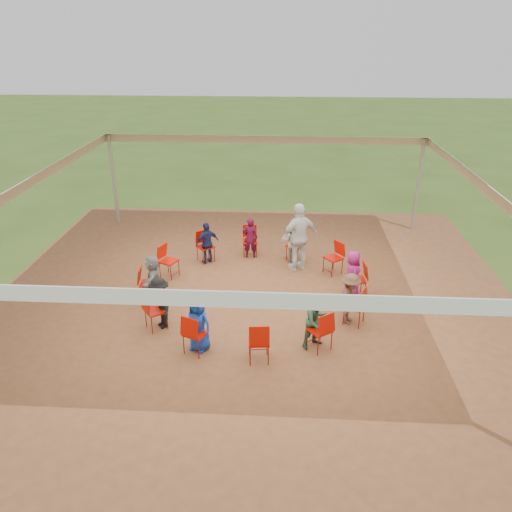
# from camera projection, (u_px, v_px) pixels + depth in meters

# --- Properties ---
(ground) EXTENTS (80.00, 80.00, 0.00)m
(ground) POSITION_uv_depth(u_px,v_px,m) (254.00, 298.00, 12.42)
(ground) COLOR #355119
(ground) RESTS_ON ground
(dirt_patch) EXTENTS (13.00, 13.00, 0.00)m
(dirt_patch) POSITION_uv_depth(u_px,v_px,m) (254.00, 298.00, 12.42)
(dirt_patch) COLOR brown
(dirt_patch) RESTS_ON ground
(tent) EXTENTS (10.33, 10.33, 3.00)m
(tent) POSITION_uv_depth(u_px,v_px,m) (253.00, 208.00, 11.43)
(tent) COLOR #B2B2B7
(tent) RESTS_ON ground
(chair_0) EXTENTS (0.57, 0.56, 0.90)m
(chair_0) POSITION_uv_depth(u_px,v_px,m) (354.00, 306.00, 11.17)
(chair_0) COLOR #BB0D01
(chair_0) RESTS_ON ground
(chair_1) EXTENTS (0.48, 0.46, 0.90)m
(chair_1) POSITION_uv_depth(u_px,v_px,m) (357.00, 280.00, 12.34)
(chair_1) COLOR #BB0D01
(chair_1) RESTS_ON ground
(chair_2) EXTENTS (0.60, 0.60, 0.90)m
(chair_2) POSITION_uv_depth(u_px,v_px,m) (333.00, 258.00, 13.49)
(chair_2) COLOR #BB0D01
(chair_2) RESTS_ON ground
(chair_3) EXTENTS (0.56, 0.57, 0.90)m
(chair_3) POSITION_uv_depth(u_px,v_px,m) (295.00, 245.00, 14.30)
(chair_3) COLOR #BB0D01
(chair_3) RESTS_ON ground
(chair_4) EXTENTS (0.46, 0.48, 0.90)m
(chair_4) POSITION_uv_depth(u_px,v_px,m) (250.00, 241.00, 14.56)
(chair_4) COLOR #BB0D01
(chair_4) RESTS_ON ground
(chair_5) EXTENTS (0.60, 0.60, 0.90)m
(chair_5) POSITION_uv_depth(u_px,v_px,m) (206.00, 247.00, 14.19)
(chair_5) COLOR #BB0D01
(chair_5) RESTS_ON ground
(chair_6) EXTENTS (0.57, 0.56, 0.90)m
(chair_6) POSITION_uv_depth(u_px,v_px,m) (169.00, 261.00, 13.31)
(chair_6) COLOR #BB0D01
(chair_6) RESTS_ON ground
(chair_7) EXTENTS (0.48, 0.46, 0.90)m
(chair_7) POSITION_uv_depth(u_px,v_px,m) (149.00, 284.00, 12.13)
(chair_7) COLOR #BB0D01
(chair_7) RESTS_ON ground
(chair_8) EXTENTS (0.60, 0.60, 0.90)m
(chair_8) POSITION_uv_depth(u_px,v_px,m) (156.00, 311.00, 10.98)
(chair_8) COLOR #BB0D01
(chair_8) RESTS_ON ground
(chair_9) EXTENTS (0.56, 0.57, 0.90)m
(chair_9) POSITION_uv_depth(u_px,v_px,m) (195.00, 333.00, 10.17)
(chair_9) COLOR #BB0D01
(chair_9) RESTS_ON ground
(chair_10) EXTENTS (0.46, 0.48, 0.90)m
(chair_10) POSITION_uv_depth(u_px,v_px,m) (259.00, 341.00, 9.91)
(chair_10) COLOR #BB0D01
(chair_10) RESTS_ON ground
(chair_11) EXTENTS (0.60, 0.60, 0.90)m
(chair_11) POSITION_uv_depth(u_px,v_px,m) (320.00, 330.00, 10.28)
(chair_11) COLOR #BB0D01
(chair_11) RESTS_ON ground
(person_seated_0) EXTENTS (0.67, 0.87, 1.21)m
(person_seated_0) POSITION_uv_depth(u_px,v_px,m) (350.00, 299.00, 11.15)
(person_seated_0) COLOR brown
(person_seated_0) RESTS_ON ground
(person_seated_1) EXTENTS (0.39, 0.62, 1.21)m
(person_seated_1) POSITION_uv_depth(u_px,v_px,m) (352.00, 274.00, 12.27)
(person_seated_1) COLOR #96186B
(person_seated_1) RESTS_ON ground
(person_seated_2) EXTENTS (0.68, 0.55, 1.21)m
(person_seated_2) POSITION_uv_depth(u_px,v_px,m) (293.00, 241.00, 14.13)
(person_seated_2) COLOR #A4A093
(person_seated_2) RESTS_ON ground
(person_seated_3) EXTENTS (0.47, 0.33, 1.21)m
(person_seated_3) POSITION_uv_depth(u_px,v_px,m) (250.00, 238.00, 14.38)
(person_seated_3) COLOR #460921
(person_seated_3) RESTS_ON ground
(person_seated_4) EXTENTS (0.79, 0.71, 1.21)m
(person_seated_4) POSITION_uv_depth(u_px,v_px,m) (207.00, 243.00, 14.03)
(person_seated_4) COLOR #191E46
(person_seated_4) RESTS_ON ground
(person_seated_5) EXTENTS (0.54, 1.16, 1.21)m
(person_seated_5) POSITION_uv_depth(u_px,v_px,m) (153.00, 278.00, 12.07)
(person_seated_5) COLOR slate
(person_seated_5) RESTS_ON ground
(person_seated_6) EXTENTS (0.77, 0.86, 1.21)m
(person_seated_6) POSITION_uv_depth(u_px,v_px,m) (160.00, 303.00, 10.98)
(person_seated_6) COLOR black
(person_seated_6) RESTS_ON ground
(person_seated_7) EXTENTS (0.68, 0.54, 1.21)m
(person_seated_7) POSITION_uv_depth(u_px,v_px,m) (198.00, 324.00, 10.20)
(person_seated_7) COLOR #14399B
(person_seated_7) RESTS_ON ground
(person_seated_8) EXTENTS (0.68, 0.62, 1.21)m
(person_seated_8) POSITION_uv_depth(u_px,v_px,m) (316.00, 321.00, 10.30)
(person_seated_8) COLOR #2C5238
(person_seated_8) RESTS_ON ground
(standing_person) EXTENTS (1.25, 1.06, 1.91)m
(standing_person) POSITION_uv_depth(u_px,v_px,m) (299.00, 237.00, 13.52)
(standing_person) COLOR silver
(standing_person) RESTS_ON ground
(cable_coil) EXTENTS (0.38, 0.38, 0.03)m
(cable_coil) POSITION_uv_depth(u_px,v_px,m) (255.00, 300.00, 12.26)
(cable_coil) COLOR black
(cable_coil) RESTS_ON ground
(laptop) EXTENTS (0.33, 0.36, 0.20)m
(laptop) POSITION_uv_depth(u_px,v_px,m) (343.00, 298.00, 11.23)
(laptop) COLOR #B7B7BC
(laptop) RESTS_ON ground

